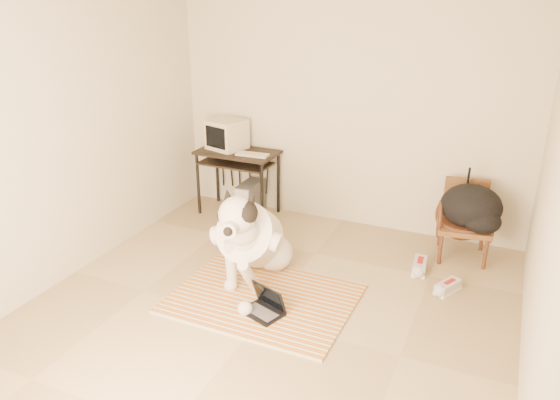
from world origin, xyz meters
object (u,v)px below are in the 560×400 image
Objects in this scene: dog at (251,239)px; crt_monitor at (227,134)px; pc_tower at (250,199)px; laptop at (265,306)px; backpack at (473,209)px; rattan_chair at (464,220)px; computer_desk at (237,160)px.

crt_monitor is at bearing 125.91° from dog.
laptop is at bearing -59.90° from pc_tower.
backpack is (1.45, 1.72, 0.48)m from laptop.
rattan_chair is at bearing -2.11° from crt_monitor.
dog is at bearing -54.09° from crt_monitor.
crt_monitor is 0.79× the size of backpack.
rattan_chair is (1.76, 1.29, -0.02)m from dog.
pc_tower is 0.75× the size of backpack.
laptop is (0.38, -0.51, -0.33)m from dog.
laptop is 0.52× the size of rattan_chair.
crt_monitor is at bearing 177.89° from rattan_chair.
computer_desk is 0.49m from pc_tower.
dog is 2.20m from backpack.
backpack is at bearing 49.78° from laptop.
crt_monitor reaches higher than rattan_chair.
pc_tower is at bearing 120.10° from laptop.
backpack is (0.07, -0.08, 0.17)m from rattan_chair.
computer_desk is 0.33m from crt_monitor.
dog is at bearing -146.60° from backpack.
pc_tower is 2.54m from backpack.
dog is 2.93× the size of crt_monitor.
computer_desk is 2.11× the size of pc_tower.
backpack is at bearing -49.03° from rattan_chair.
laptop is at bearing -56.38° from computer_desk.
dog reaches higher than computer_desk.
laptop is 0.90× the size of pc_tower.
dog reaches higher than backpack.
dog is 2.18m from rattan_chair.
crt_monitor is 2.87m from backpack.
laptop is 0.43× the size of computer_desk.
laptop is 2.12m from pc_tower.
backpack is (2.51, -0.11, 0.35)m from pc_tower.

